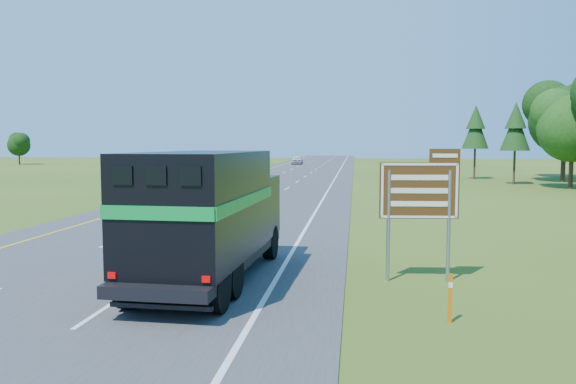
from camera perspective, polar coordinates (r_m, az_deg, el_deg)
name	(u,v)px	position (r m, az deg, el deg)	size (l,w,h in m)	color
road	(271,186)	(52.19, -1.71, 0.62)	(15.00, 260.00, 0.04)	#38383A
lane_markings	(271,186)	(52.19, -1.71, 0.65)	(11.15, 260.00, 0.01)	yellow
horse_truck	(209,212)	(16.07, -8.04, -2.07)	(2.98, 8.49, 3.71)	black
white_suv	(225,178)	(48.49, -6.38, 1.40)	(3.14, 6.81, 1.89)	silver
far_car	(297,160)	(105.94, 0.93, 3.31)	(2.05, 5.09, 1.73)	#BABAC1
exit_sign	(421,196)	(16.46, 13.32, -0.38)	(2.26, 0.24, 3.83)	gray
delineator	(450,297)	(13.13, 16.16, -10.17)	(0.09, 0.05, 1.11)	#D85E0B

